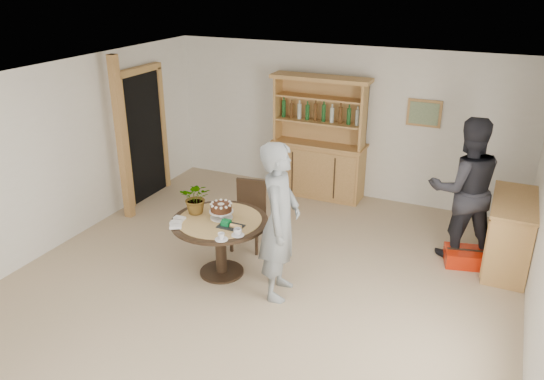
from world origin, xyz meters
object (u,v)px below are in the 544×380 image
at_px(dining_table, 220,231).
at_px(adult_person, 465,189).
at_px(sideboard, 510,234).
at_px(teen_boy, 280,222).
at_px(hutch, 319,156).
at_px(dining_chair, 249,210).
at_px(red_suitcase, 468,257).

xyz_separation_m(dining_table, adult_person, (2.67, 1.74, 0.36)).
height_order(sideboard, teen_boy, teen_boy).
bearing_deg(dining_table, adult_person, 33.09).
height_order(hutch, teen_boy, hutch).
height_order(dining_chair, red_suitcase, dining_chair).
bearing_deg(red_suitcase, teen_boy, -154.08).
height_order(dining_table, adult_person, adult_person).
xyz_separation_m(sideboard, dining_table, (-3.29, -1.68, 0.13)).
relative_size(hutch, red_suitcase, 3.02).
distance_m(hutch, teen_boy, 3.09).
distance_m(teen_boy, adult_person, 2.58).
xyz_separation_m(sideboard, teen_boy, (-2.44, -1.78, 0.47)).
bearing_deg(red_suitcase, hutch, 138.58).
xyz_separation_m(hutch, adult_person, (2.42, -1.19, 0.27)).
relative_size(hutch, sideboard, 1.62).
height_order(hutch, sideboard, hutch).
xyz_separation_m(dining_chair, red_suitcase, (2.86, 0.70, -0.43)).
xyz_separation_m(hutch, dining_table, (-0.25, -2.92, -0.08)).
bearing_deg(red_suitcase, dining_chair, -179.48).
bearing_deg(dining_chair, dining_table, -98.34).
xyz_separation_m(dining_table, teen_boy, (0.85, -0.10, 0.34)).
bearing_deg(dining_table, red_suitcase, 28.26).
bearing_deg(teen_boy, hutch, 1.10).
distance_m(sideboard, red_suitcase, 0.59).
distance_m(hutch, adult_person, 2.71).
height_order(dining_chair, adult_person, adult_person).
relative_size(dining_chair, red_suitcase, 1.40).
bearing_deg(red_suitcase, dining_table, -165.03).
height_order(hutch, dining_table, hutch).
xyz_separation_m(hutch, sideboard, (3.04, -1.24, -0.22)).
distance_m(dining_chair, teen_boy, 1.33).
height_order(dining_table, teen_boy, teen_boy).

